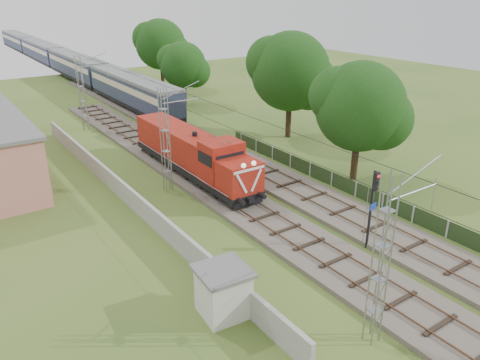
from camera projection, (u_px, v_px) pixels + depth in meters
ground at (301, 245)px, 28.45m from camera, size 140.00×140.00×0.00m
track_main at (237, 202)px, 33.71m from camera, size 4.20×70.00×0.45m
track_side at (205, 144)px, 46.23m from camera, size 4.20×80.00×0.45m
catenary at (166, 140)px, 34.50m from camera, size 3.31×70.00×8.00m
boundary_wall at (124, 192)px, 33.90m from camera, size 0.25×40.00×1.50m
fence at (356, 189)px, 34.70m from camera, size 0.12×32.00×1.20m
locomotive at (193, 152)px, 37.82m from camera, size 2.81×16.03×4.07m
coach_rake at (57, 57)px, 85.85m from camera, size 3.13×93.50×3.62m
signal_post at (373, 197)px, 26.72m from camera, size 0.55×0.43×4.98m
relay_hut at (223, 291)px, 22.00m from camera, size 2.59×2.59×2.47m
tree_a at (361, 108)px, 36.00m from camera, size 7.32×6.97×9.49m
tree_b at (291, 72)px, 46.44m from camera, size 8.24×7.84×10.68m
tree_c at (184, 65)px, 60.84m from camera, size 6.27×5.97×8.13m
tree_d at (161, 45)px, 70.83m from camera, size 7.91×7.53×10.25m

